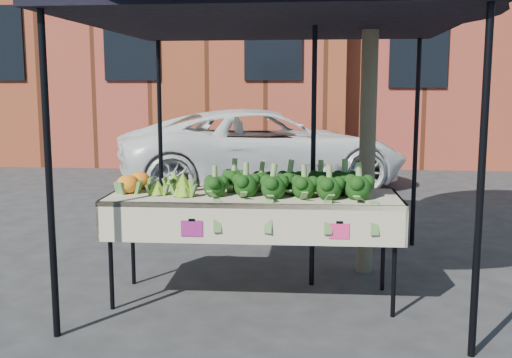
{
  "coord_description": "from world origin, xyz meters",
  "views": [
    {
      "loc": [
        0.59,
        -4.82,
        1.79
      ],
      "look_at": [
        0.01,
        0.32,
        1.0
      ],
      "focal_mm": 42.93,
      "sensor_mm": 36.0,
      "label": 1
    }
  ],
  "objects_px": {
    "street_tree": "(370,37)",
    "canopy": "(274,133)",
    "table": "(253,247)",
    "vehicle": "(264,44)"
  },
  "relations": [
    {
      "from": "street_tree",
      "to": "canopy",
      "type": "bearing_deg",
      "value": -155.78
    },
    {
      "from": "table",
      "to": "canopy",
      "type": "distance_m",
      "value": 1.06
    },
    {
      "from": "table",
      "to": "vehicle",
      "type": "bearing_deg",
      "value": 94.9
    },
    {
      "from": "vehicle",
      "to": "table",
      "type": "bearing_deg",
      "value": 163.95
    },
    {
      "from": "vehicle",
      "to": "street_tree",
      "type": "height_order",
      "value": "vehicle"
    },
    {
      "from": "street_tree",
      "to": "vehicle",
      "type": "bearing_deg",
      "value": 107.12
    },
    {
      "from": "canopy",
      "to": "vehicle",
      "type": "distance_m",
      "value": 5.31
    },
    {
      "from": "canopy",
      "to": "street_tree",
      "type": "bearing_deg",
      "value": 24.22
    },
    {
      "from": "table",
      "to": "vehicle",
      "type": "distance_m",
      "value": 6.04
    },
    {
      "from": "canopy",
      "to": "street_tree",
      "type": "height_order",
      "value": "street_tree"
    }
  ]
}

